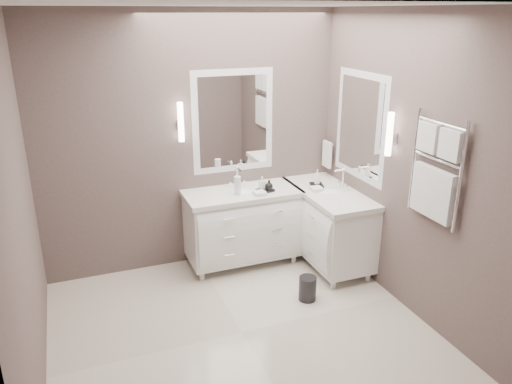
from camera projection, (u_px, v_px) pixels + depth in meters
name	position (u px, v px, depth m)	size (l,w,h in m)	color
floor	(242.00, 333.00, 4.38)	(3.20, 3.00, 0.01)	beige
ceiling	(238.00, 4.00, 3.45)	(3.20, 3.00, 0.01)	white
wall_back	(192.00, 143.00, 5.23)	(3.20, 0.01, 2.70)	#554744
wall_front	(337.00, 278.00, 2.60)	(3.20, 0.01, 2.70)	#554744
wall_left	(17.00, 217.00, 3.37)	(0.01, 3.00, 2.70)	#554744
wall_right	(409.00, 166.00, 4.46)	(0.01, 3.00, 2.70)	#554744
vanity_back	(242.00, 222.00, 5.44)	(1.24, 0.59, 0.97)	white
vanity_right	(328.00, 222.00, 5.45)	(0.59, 1.24, 0.97)	white
mirror_back	(233.00, 121.00, 5.30)	(0.90, 0.02, 1.10)	white
mirror_right	(360.00, 126.00, 5.09)	(0.02, 0.90, 1.10)	white
sconce_back	(181.00, 123.00, 5.04)	(0.06, 0.06, 0.40)	white
sconce_right	(389.00, 135.00, 4.54)	(0.06, 0.06, 0.40)	white
towel_bar_corner	(327.00, 154.00, 5.71)	(0.03, 0.22, 0.30)	white
towel_ladder	(435.00, 175.00, 4.08)	(0.06, 0.58, 0.90)	white
waste_bin	(307.00, 288.00, 4.84)	(0.17, 0.17, 0.24)	black
amenity_tray_back	(265.00, 190.00, 5.30)	(0.17, 0.13, 0.03)	black
amenity_tray_right	(317.00, 185.00, 5.45)	(0.13, 0.17, 0.03)	black
water_bottle	(237.00, 186.00, 5.17)	(0.07, 0.07, 0.20)	silver
soap_bottle_a	(262.00, 183.00, 5.28)	(0.06, 0.06, 0.14)	white
soap_bottle_b	(269.00, 185.00, 5.26)	(0.08, 0.08, 0.11)	black
soap_bottle_c	(317.00, 177.00, 5.41)	(0.06, 0.06, 0.16)	white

